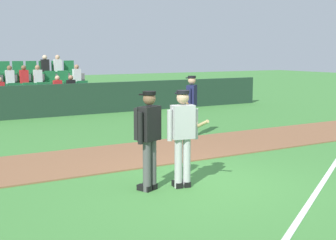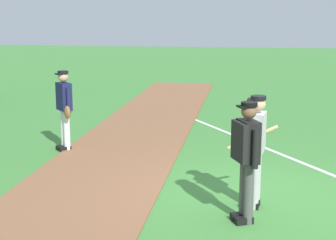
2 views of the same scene
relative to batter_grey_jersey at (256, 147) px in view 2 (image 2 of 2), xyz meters
The scene contains 6 objects.
ground_plane 1.03m from the batter_grey_jersey, ahead, with size 80.00×80.00×0.00m, color #42843A.
infield_dirt_path 3.01m from the batter_grey_jersey, 83.07° to the left, with size 28.00×2.54×0.03m, color brown.
foul_line_chalk 3.51m from the batter_grey_jersey, ahead, with size 12.00×0.10×0.01m, color white.
batter_grey_jersey is the anchor object (origin of this frame).
umpire_home_plate 0.63m from the batter_grey_jersey, 165.77° to the left, with size 0.55×0.43×1.76m.
runner_navy_jersey 4.98m from the batter_grey_jersey, 55.20° to the left, with size 0.57×0.49×1.76m.
Camera 2 is at (-8.01, 0.20, 2.94)m, focal length 54.60 mm.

